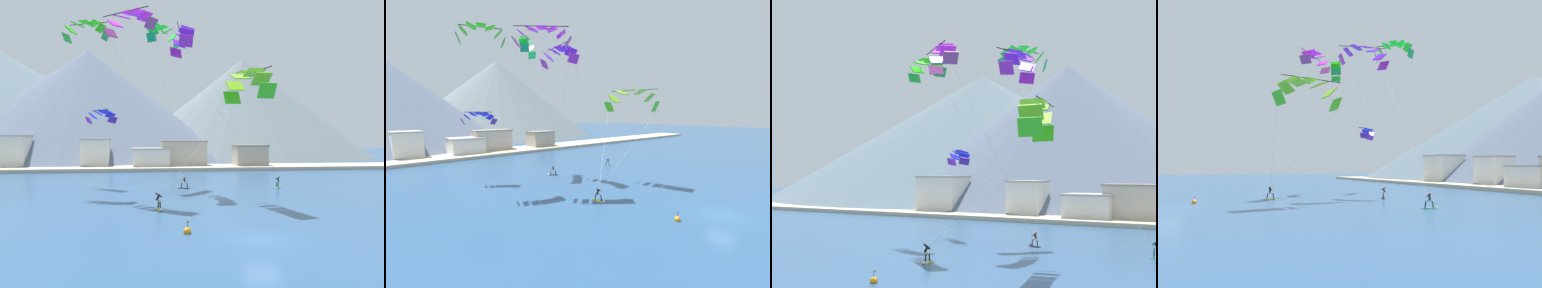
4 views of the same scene
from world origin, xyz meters
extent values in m
plane|color=navy|center=(0.00, 0.00, 0.00)|extent=(400.00, 400.00, 0.00)
cube|color=black|center=(-2.57, 25.16, 0.04)|extent=(1.49, 1.00, 0.07)
cylinder|color=#231E28|center=(-2.21, 24.99, 0.41)|extent=(0.26, 0.20, 0.69)
cylinder|color=#231E28|center=(-2.93, 25.32, 0.41)|extent=(0.26, 0.20, 0.69)
cube|color=yellow|center=(-2.57, 25.16, 0.79)|extent=(0.32, 0.36, 0.12)
cylinder|color=#231E28|center=(-2.54, 25.23, 1.11)|extent=(0.35, 0.43, 0.59)
cylinder|color=#231E28|center=(-2.48, 25.10, 1.27)|extent=(0.28, 0.48, 0.38)
cylinder|color=#231E28|center=(-2.68, 25.19, 1.27)|extent=(0.28, 0.48, 0.38)
cylinder|color=black|center=(-2.65, 24.98, 1.24)|extent=(0.49, 0.25, 0.03)
sphere|color=#9E7051|center=(-2.48, 25.35, 1.47)|extent=(0.21, 0.21, 0.21)
cone|color=white|center=(-3.36, 25.52, 0.10)|extent=(0.42, 0.45, 0.36)
cube|color=yellow|center=(-6.39, 11.13, 0.04)|extent=(0.69, 1.50, 0.07)
cylinder|color=black|center=(-6.46, 11.52, 0.43)|extent=(0.16, 0.26, 0.73)
cylinder|color=black|center=(-6.32, 10.74, 0.43)|extent=(0.16, 0.26, 0.73)
cube|color=yellow|center=(-6.39, 11.13, 0.83)|extent=(0.35, 0.29, 0.12)
cylinder|color=black|center=(-6.51, 11.11, 1.17)|extent=(0.49, 0.30, 0.62)
cylinder|color=black|center=(-6.43, 11.24, 1.34)|extent=(0.53, 0.18, 0.40)
cylinder|color=black|center=(-6.39, 11.01, 1.34)|extent=(0.53, 0.18, 0.40)
cylinder|color=black|center=(-6.23, 11.16, 1.31)|extent=(0.13, 0.52, 0.03)
sphere|color=brown|center=(-6.69, 11.07, 1.54)|extent=(0.22, 0.22, 0.22)
cone|color=white|center=(-6.23, 10.27, 0.10)|extent=(0.41, 0.36, 0.36)
cube|color=#33B266|center=(9.81, 24.04, 0.04)|extent=(0.61, 1.48, 0.07)
cylinder|color=#14232D|center=(9.76, 23.64, 0.42)|extent=(0.14, 0.25, 0.71)
cylinder|color=#14232D|center=(9.86, 24.43, 0.42)|extent=(0.14, 0.25, 0.71)
cube|color=#33B266|center=(9.81, 24.04, 0.81)|extent=(0.32, 0.26, 0.12)
cylinder|color=#14232D|center=(9.90, 24.03, 1.14)|extent=(0.42, 0.26, 0.61)
cylinder|color=#14232D|center=(9.78, 23.92, 1.31)|extent=(0.52, 0.14, 0.39)
cylinder|color=#14232D|center=(9.81, 24.15, 1.31)|extent=(0.52, 0.14, 0.39)
cylinder|color=black|center=(9.62, 24.06, 1.28)|extent=(0.09, 0.52, 0.03)
sphere|color=#9E7051|center=(10.03, 24.01, 1.51)|extent=(0.22, 0.22, 0.22)
cone|color=white|center=(9.91, 24.90, 0.10)|extent=(0.39, 0.34, 0.36)
cube|color=#933A7C|center=(-7.04, 15.73, 18.74)|extent=(1.57, 1.70, 1.17)
cube|color=#E925EE|center=(-7.69, 16.26, 19.62)|extent=(1.78, 1.87, 0.94)
cube|color=#E925EE|center=(-8.51, 16.97, 20.19)|extent=(1.92, 1.96, 0.60)
cube|color=#E925EE|center=(-9.40, 17.77, 20.39)|extent=(1.96, 1.97, 0.21)
cube|color=#E925EE|center=(-10.27, 18.60, 20.19)|extent=(1.95, 1.93, 0.60)
cube|color=#E925EE|center=(-11.04, 19.36, 19.62)|extent=(1.85, 1.81, 0.94)
cube|color=#933A7C|center=(-11.62, 19.97, 18.74)|extent=(1.67, 1.61, 1.17)
cylinder|color=black|center=(-9.86, 17.28, 20.35)|extent=(5.10, 4.19, 0.10)
cylinder|color=silver|center=(-4.72, 20.27, 9.73)|extent=(4.17, 9.47, 16.98)
cylinder|color=silver|center=(-7.24, 22.59, 9.73)|extent=(9.20, 4.82, 16.98)
cube|color=#38C418|center=(1.93, 16.94, 11.19)|extent=(2.01, 1.07, 1.49)
cube|color=#85CE1E|center=(2.07, 16.12, 12.40)|extent=(2.12, 1.54, 1.23)
cube|color=#85CE1E|center=(2.34, 14.92, 13.20)|extent=(2.18, 1.85, 0.79)
cube|color=#85CE1E|center=(2.69, 13.53, 13.48)|extent=(2.20, 1.95, 0.23)
cube|color=#85CE1E|center=(3.07, 12.14, 13.20)|extent=(2.18, 1.92, 0.79)
cube|color=#85CE1E|center=(3.43, 10.97, 12.40)|extent=(2.10, 1.68, 1.23)
cube|color=#38C418|center=(3.71, 10.19, 11.19)|extent=(1.97, 1.26, 1.49)
cylinder|color=black|center=(3.50, 13.74, 13.53)|extent=(1.50, 6.94, 0.10)
cylinder|color=silver|center=(-2.17, 14.16, 5.90)|extent=(8.18, 6.04, 9.20)
cylinder|color=silver|center=(-1.22, 10.57, 5.90)|extent=(10.07, 1.20, 9.20)
cube|color=purple|center=(-2.97, 19.48, 17.99)|extent=(1.66, 0.91, 1.48)
cube|color=#781EDB|center=(-2.75, 20.27, 19.02)|extent=(1.70, 1.21, 1.35)
cube|color=#781EDB|center=(-2.68, 21.39, 19.70)|extent=(1.72, 1.31, 1.03)
cube|color=#781EDB|center=(-2.75, 22.69, 19.94)|extent=(1.72, 1.53, 0.56)
cube|color=#781EDB|center=(-2.95, 23.97, 19.70)|extent=(1.69, 1.63, 1.03)
cube|color=#781EDB|center=(-3.27, 25.05, 19.02)|extent=(1.65, 1.53, 1.35)
cube|color=purple|center=(-3.64, 25.78, 17.99)|extent=(1.60, 1.24, 1.48)
cylinder|color=black|center=(-3.44, 22.61, 20.14)|extent=(1.20, 6.35, 0.10)
cylinder|color=silver|center=(3.26, 21.65, 9.33)|extent=(12.77, 4.84, 16.13)
cylinder|color=silver|center=(2.90, 25.02, 9.33)|extent=(13.49, 1.94, 16.13)
cube|color=green|center=(-17.19, 23.63, 18.93)|extent=(1.03, 1.59, 1.12)
cube|color=#22D20C|center=(-16.65, 23.41, 19.85)|extent=(1.36, 1.72, 0.93)
cube|color=#22D20C|center=(-15.81, 23.10, 20.47)|extent=(1.54, 1.79, 0.60)
cube|color=#22D20C|center=(-14.81, 22.74, 20.69)|extent=(1.57, 1.81, 0.17)
cube|color=#22D20C|center=(-13.80, 22.40, 20.47)|extent=(1.51, 1.80, 0.60)
cube|color=#22D20C|center=(-12.95, 22.12, 19.85)|extent=(1.29, 1.73, 0.93)
cube|color=green|center=(-12.39, 21.96, 18.93)|extent=(0.94, 1.62, 1.12)
cylinder|color=black|center=(-14.59, 23.39, 20.71)|extent=(4.79, 1.93, 0.10)
cube|color=#52208F|center=(-11.99, 26.44, 9.09)|extent=(1.35, 1.06, 1.01)
cube|color=#2325E1|center=(-12.31, 26.94, 9.71)|extent=(1.45, 1.24, 0.94)
cube|color=#2325E1|center=(-12.83, 27.50, 10.11)|extent=(1.45, 1.38, 0.75)
cube|color=#2325E1|center=(-13.47, 28.05, 10.25)|extent=(1.41, 1.46, 0.48)
cube|color=#2325E1|center=(-14.17, 28.53, 10.11)|extent=(1.30, 1.48, 0.75)
cube|color=#2325E1|center=(-14.85, 28.88, 9.71)|extent=(1.12, 1.46, 0.94)
cube|color=#52208F|center=(-15.42, 29.06, 9.09)|extent=(0.89, 1.39, 1.01)
cylinder|color=black|center=(-13.78, 27.65, 10.42)|extent=(2.60, 3.73, 0.10)
cube|color=#109859|center=(-6.85, 26.23, 20.05)|extent=(1.41, 1.02, 1.26)
cube|color=#20E32A|center=(-6.65, 26.78, 21.04)|extent=(1.67, 1.37, 1.19)
cube|color=#20E32A|center=(-6.13, 27.54, 21.72)|extent=(1.79, 1.64, 0.89)
cube|color=#20E32A|center=(-5.38, 28.39, 21.96)|extent=(1.78, 1.78, 0.42)
cube|color=#20E32A|center=(-4.56, 29.15, 21.72)|extent=(1.65, 1.79, 0.89)
cube|color=#20E32A|center=(-3.81, 29.69, 21.04)|extent=(1.38, 1.67, 1.19)
cube|color=#109859|center=(-3.27, 29.91, 20.05)|extent=(1.04, 1.40, 1.26)
cylinder|color=black|center=(-5.80, 28.79, 21.83)|extent=(2.68, 4.38, 0.10)
sphere|color=orange|center=(-4.73, 2.26, 0.15)|extent=(0.56, 0.56, 0.56)
cylinder|color=black|center=(-4.73, 2.26, 0.65)|extent=(0.04, 0.04, 0.44)
cube|color=orange|center=(-4.64, 2.26, 0.83)|extent=(0.18, 0.01, 0.12)
cube|color=#BCAD8E|center=(0.00, 54.00, 0.35)|extent=(180.00, 10.00, 0.70)
cube|color=silver|center=(-36.27, 58.66, 3.44)|extent=(7.99, 6.84, 6.87)
cube|color=#9D9992|center=(-36.27, 58.66, 7.02)|extent=(8.31, 7.12, 0.30)
cube|color=#A89E8E|center=(14.89, 55.21, 2.39)|extent=(6.81, 5.22, 4.77)
cube|color=slate|center=(14.89, 55.21, 4.92)|extent=(7.08, 5.43, 0.30)
cube|color=beige|center=(0.54, 56.49, 2.86)|extent=(9.57, 4.19, 5.72)
cube|color=gray|center=(0.54, 56.49, 5.87)|extent=(9.96, 4.36, 0.30)
cube|color=silver|center=(-6.48, 55.73, 2.08)|extent=(7.57, 6.09, 4.15)
cube|color=#9D9992|center=(-6.48, 55.73, 4.30)|extent=(7.87, 6.33, 0.30)
cube|color=silver|center=(-18.26, 57.89, 3.06)|extent=(5.69, 5.53, 6.12)
cube|color=#9D9992|center=(-18.26, 57.89, 6.27)|extent=(5.92, 5.75, 0.30)
cone|color=slate|center=(-25.91, 99.21, 17.35)|extent=(91.51, 91.51, 34.71)
cone|color=slate|center=(28.46, 113.84, 17.93)|extent=(90.71, 90.71, 35.85)
cone|color=slate|center=(-48.40, 111.99, 11.65)|extent=(104.91, 104.91, 23.29)
camera|label=1|loc=(-7.64, -23.91, 6.85)|focal=35.00mm
camera|label=2|loc=(-27.52, -8.90, 10.16)|focal=24.00mm
camera|label=3|loc=(20.38, -26.84, 7.70)|focal=50.00mm
camera|label=4|loc=(41.63, 3.21, 4.05)|focal=35.00mm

